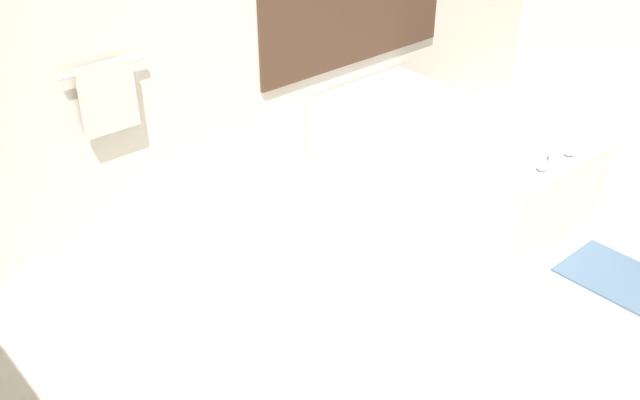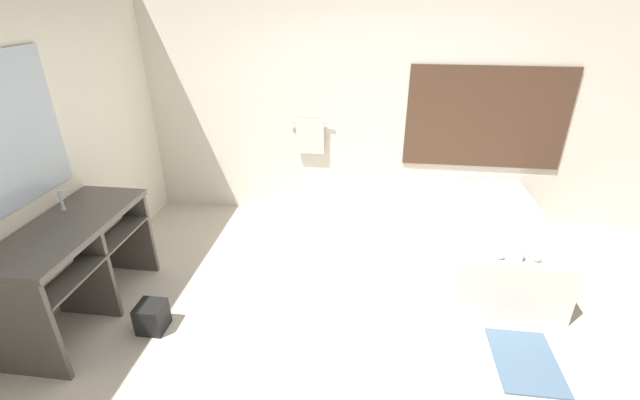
# 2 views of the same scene
# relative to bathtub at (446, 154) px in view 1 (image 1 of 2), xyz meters

# --- Properties ---
(wall_back_with_blinds) EXTENTS (7.40, 0.13, 2.70)m
(wall_back_with_blinds) POSITION_rel_bathtub_xyz_m (-1.56, 0.93, 1.04)
(wall_back_with_blinds) COLOR silver
(wall_back_with_blinds) RESTS_ON ground_plane
(bathtub) EXTENTS (0.94, 1.79, 0.67)m
(bathtub) POSITION_rel_bathtub_xyz_m (0.00, 0.00, 0.00)
(bathtub) COLOR silver
(bathtub) RESTS_ON ground_plane
(bath_mat) EXTENTS (0.45, 0.63, 0.02)m
(bath_mat) POSITION_rel_bathtub_xyz_m (0.01, -1.32, -0.30)
(bath_mat) COLOR slate
(bath_mat) RESTS_ON ground_plane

